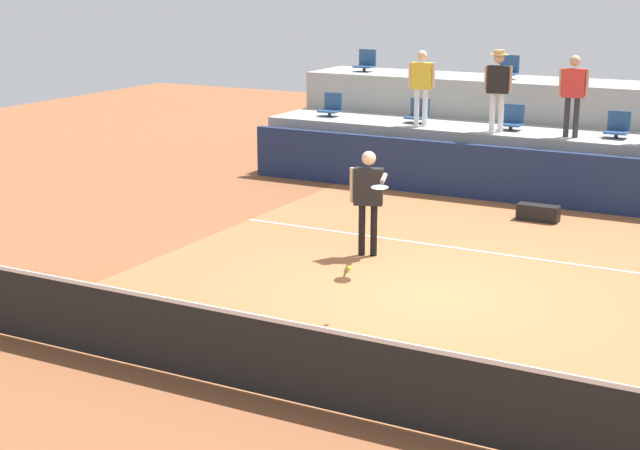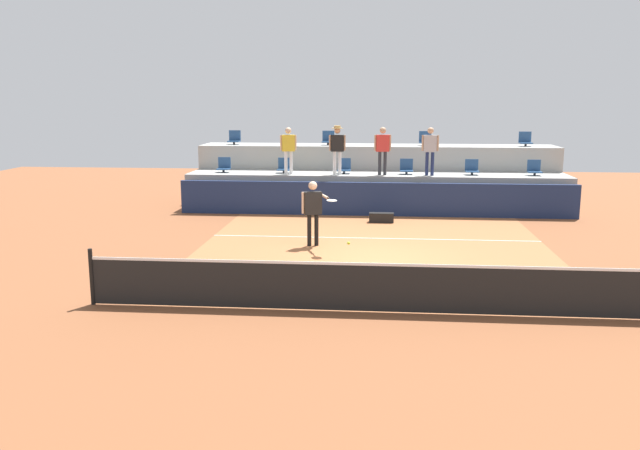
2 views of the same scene
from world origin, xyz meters
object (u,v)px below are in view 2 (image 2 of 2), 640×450
(stadium_chair_lower_far_right, at_px, (534,169))
(spectator_with_hat, at_px, (337,145))
(stadium_chair_upper_right, at_px, (425,140))
(stadium_chair_lower_far_left, at_px, (224,166))
(equipment_bag, at_px, (381,218))
(stadium_chair_upper_far_right, at_px, (525,140))
(stadium_chair_lower_left, at_px, (284,167))
(spectator_in_grey, at_px, (430,147))
(stadium_chair_lower_mid_left, at_px, (344,167))
(tennis_player, at_px, (313,207))
(tennis_ball, at_px, (349,243))
(spectator_in_white, at_px, (383,147))
(spectator_leaning_on_rail, at_px, (288,146))
(stadium_chair_lower_mid_right, at_px, (406,168))
(stadium_chair_upper_left, at_px, (328,139))
(stadium_chair_upper_far_left, at_px, (234,139))
(stadium_chair_lower_right, at_px, (472,168))

(stadium_chair_lower_far_right, relative_size, spectator_with_hat, 0.31)
(stadium_chair_lower_far_right, relative_size, stadium_chair_upper_right, 1.00)
(stadium_chair_lower_far_left, bearing_deg, equipment_bag, -23.48)
(stadium_chair_lower_far_right, height_order, stadium_chair_upper_far_right, stadium_chair_upper_far_right)
(stadium_chair_lower_left, relative_size, spectator_with_hat, 0.31)
(stadium_chair_lower_far_right, bearing_deg, spectator_in_grey, -173.78)
(spectator_in_grey, relative_size, equipment_bag, 2.11)
(stadium_chair_lower_mid_left, xyz_separation_m, equipment_bag, (1.30, -2.40, -1.31))
(stadium_chair_lower_mid_left, xyz_separation_m, spectator_with_hat, (-0.22, -0.38, 0.79))
(tennis_player, relative_size, equipment_bag, 2.24)
(stadium_chair_upper_right, relative_size, tennis_ball, 7.65)
(stadium_chair_lower_far_right, relative_size, tennis_ball, 7.65)
(spectator_in_white, height_order, tennis_ball, spectator_in_white)
(spectator_leaning_on_rail, bearing_deg, tennis_player, -75.71)
(tennis_player, bearing_deg, stadium_chair_lower_mid_right, 66.27)
(stadium_chair_lower_left, xyz_separation_m, stadium_chair_lower_far_right, (8.50, 0.00, 0.00))
(stadium_chair_upper_left, xyz_separation_m, stadium_chair_upper_right, (3.56, 0.00, 0.00))
(stadium_chair_lower_far_right, relative_size, tennis_player, 0.31)
(stadium_chair_lower_mid_left, bearing_deg, spectator_leaning_on_rail, -168.49)
(spectator_in_grey, bearing_deg, tennis_player, -121.20)
(stadium_chair_upper_right, height_order, tennis_player, stadium_chair_upper_right)
(stadium_chair_upper_far_left, height_order, spectator_in_grey, spectator_in_grey)
(stadium_chair_upper_right, xyz_separation_m, tennis_player, (-3.33, -7.73, -1.27))
(stadium_chair_upper_far_right, bearing_deg, tennis_ball, -119.15)
(stadium_chair_upper_far_left, height_order, spectator_with_hat, spectator_with_hat)
(spectator_leaning_on_rail, relative_size, spectator_in_white, 0.99)
(spectator_leaning_on_rail, bearing_deg, stadium_chair_upper_right, 24.72)
(stadium_chair_lower_far_right, bearing_deg, stadium_chair_lower_mid_right, 180.00)
(stadium_chair_upper_left, distance_m, equipment_bag, 5.13)
(stadium_chair_lower_far_right, distance_m, stadium_chair_upper_right, 4.07)
(stadium_chair_lower_left, height_order, spectator_in_white, spectator_in_white)
(stadium_chair_lower_left, relative_size, stadium_chair_lower_far_right, 1.00)
(stadium_chair_lower_mid_left, relative_size, stadium_chair_lower_far_right, 1.00)
(stadium_chair_upper_far_right, bearing_deg, stadium_chair_upper_right, 180.00)
(tennis_player, distance_m, spectator_in_white, 5.94)
(stadium_chair_lower_left, bearing_deg, stadium_chair_lower_mid_right, 0.00)
(tennis_player, bearing_deg, spectator_in_grey, 58.80)
(stadium_chair_lower_far_left, bearing_deg, stadium_chair_lower_right, 0.00)
(stadium_chair_lower_left, bearing_deg, stadium_chair_upper_right, 19.97)
(stadium_chair_upper_left, height_order, stadium_chair_upper_far_right, same)
(stadium_chair_upper_far_right, distance_m, tennis_ball, 12.14)
(stadium_chair_upper_far_right, xyz_separation_m, spectator_in_white, (-5.13, -2.18, -0.11))
(stadium_chair_upper_far_right, height_order, tennis_player, stadium_chair_upper_far_right)
(stadium_chair_lower_mid_right, bearing_deg, spectator_in_grey, -27.05)
(stadium_chair_lower_mid_right, bearing_deg, spectator_in_white, -155.10)
(stadium_chair_lower_left, xyz_separation_m, stadium_chair_upper_far_right, (8.53, 1.80, 0.85))
(stadium_chair_lower_right, relative_size, spectator_in_grey, 0.32)
(equipment_bag, bearing_deg, stadium_chair_upper_right, 69.61)
(stadium_chair_upper_right, bearing_deg, spectator_in_white, -125.43)
(stadium_chair_lower_left, xyz_separation_m, stadium_chair_upper_right, (4.95, 1.80, 0.85))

